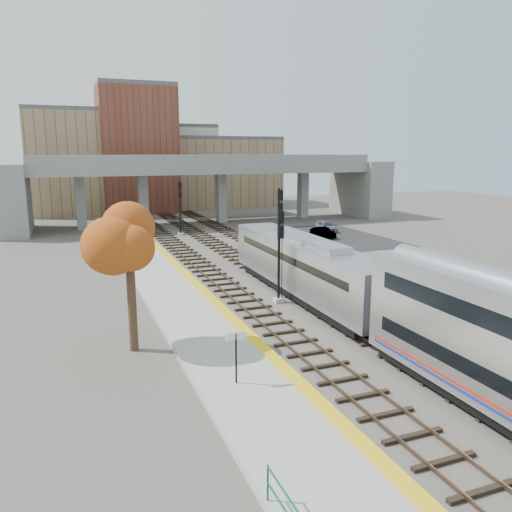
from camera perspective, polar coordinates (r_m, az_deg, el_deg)
name	(u,v)px	position (r m, az deg, el deg)	size (l,w,h in m)	color
ground	(339,330)	(29.05, 9.52, -8.34)	(160.00, 160.00, 0.00)	#47423D
platform	(217,345)	(26.23, -4.46, -10.06)	(4.50, 60.00, 0.35)	#9E9E99
yellow_strip	(252,336)	(26.73, -0.51, -9.18)	(0.70, 60.00, 0.01)	yellow
tracks	(270,277)	(40.12, 1.58, -2.40)	(10.70, 95.00, 0.25)	black
overpass	(207,182)	(71.08, -5.66, 8.46)	(54.00, 12.00, 9.50)	slate
buildings_far	(153,164)	(91.25, -11.66, 10.31)	(43.00, 21.00, 20.60)	#977A57
parking_lot	(321,237)	(59.39, 7.43, 2.13)	(14.00, 18.00, 0.04)	black
locomotive	(305,266)	(34.31, 5.59, -1.12)	(3.02, 19.05, 4.10)	#A8AAB2
signal_mast_near	(279,259)	(32.91, 2.67, -0.33)	(0.60, 0.64, 6.35)	#9E9E99
signal_mast_mid	(279,229)	(42.87, 2.65, 3.07)	(0.60, 0.64, 6.93)	#9E9E99
signal_mast_far	(180,210)	(60.63, -8.67, 5.26)	(0.60, 0.64, 6.52)	#9E9E99
station_sign	(236,347)	(21.14, -2.30, -10.32)	(0.90, 0.11, 2.27)	black
tree	(129,238)	(25.11, -14.37, 1.99)	(3.60, 3.60, 7.83)	#382619
car_a	(291,238)	(55.31, 3.97, 2.11)	(1.36, 3.39, 1.15)	#99999E
car_b	(323,233)	(58.87, 7.66, 2.67)	(1.32, 3.78, 1.25)	#99999E
car_c	(326,227)	(63.81, 8.02, 3.35)	(1.68, 4.14, 1.20)	#99999E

